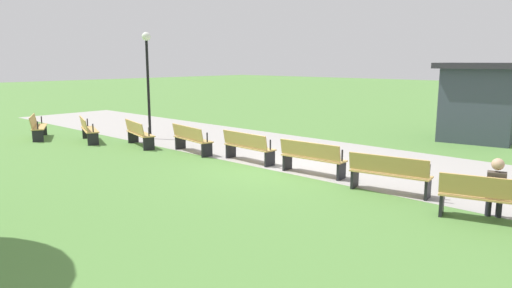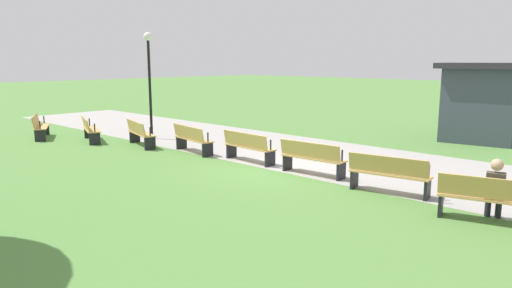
% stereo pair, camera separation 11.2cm
% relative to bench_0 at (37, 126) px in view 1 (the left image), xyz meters
% --- Properties ---
extents(ground_plane, '(120.00, 120.00, 0.00)m').
position_rel_bench_0_xyz_m(ground_plane, '(9.93, 2.48, -0.47)').
color(ground_plane, '#54843D').
extents(path_paving, '(34.87, 5.07, 0.01)m').
position_rel_bench_0_xyz_m(path_paving, '(9.93, 4.63, -0.47)').
color(path_paving, '#A39E99').
rests_on(path_paving, ground).
extents(bench_0, '(1.79, 1.24, 0.89)m').
position_rel_bench_0_xyz_m(bench_0, '(0.00, 0.00, 0.00)').
color(bench_0, tan).
rests_on(bench_0, ground).
extents(bench_1, '(1.83, 1.09, 0.89)m').
position_rel_bench_0_xyz_m(bench_1, '(2.09, 0.94, 0.00)').
color(bench_1, tan).
rests_on(bench_1, ground).
extents(bench_2, '(1.84, 0.92, 0.89)m').
position_rel_bench_0_xyz_m(bench_2, '(4.27, 1.66, 0.00)').
color(bench_2, tan).
rests_on(bench_2, ground).
extents(bench_3, '(1.83, 0.75, 0.89)m').
position_rel_bench_0_xyz_m(bench_3, '(6.51, 2.14, 0.00)').
color(bench_3, tan).
rests_on(bench_3, ground).
extents(bench_4, '(1.80, 0.57, 0.89)m').
position_rel_bench_0_xyz_m(bench_4, '(8.79, 2.38, 0.00)').
color(bench_4, tan).
rests_on(bench_4, ground).
extents(bench_5, '(1.80, 0.57, 0.89)m').
position_rel_bench_0_xyz_m(bench_5, '(11.08, 2.38, 0.00)').
color(bench_5, tan).
rests_on(bench_5, ground).
extents(bench_6, '(1.83, 0.75, 0.89)m').
position_rel_bench_0_xyz_m(bench_6, '(13.36, 2.14, 0.00)').
color(bench_6, tan).
rests_on(bench_6, ground).
extents(bench_7, '(1.84, 0.92, 0.89)m').
position_rel_bench_0_xyz_m(bench_7, '(15.60, 1.66, 0.00)').
color(bench_7, tan).
rests_on(bench_7, ground).
extents(person_seated, '(0.43, 0.58, 1.20)m').
position_rel_bench_0_xyz_m(person_seated, '(15.63, 1.81, 0.16)').
color(person_seated, '#4C4238').
rests_on(person_seated, ground).
extents(lamp_post, '(0.32, 0.32, 3.97)m').
position_rel_bench_0_xyz_m(lamp_post, '(3.20, 2.87, 2.29)').
color(lamp_post, black).
rests_on(lamp_post, ground).
extents(kiosk, '(3.25, 2.99, 2.86)m').
position_rel_bench_0_xyz_m(kiosk, '(12.48, 10.76, 1.00)').
color(kiosk, '#38424C').
rests_on(kiosk, ground).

